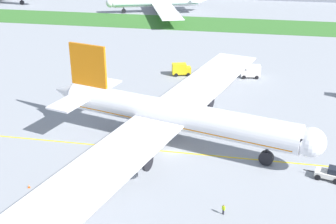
{
  "coord_description": "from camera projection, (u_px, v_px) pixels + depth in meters",
  "views": [
    {
      "loc": [
        12.02,
        -65.2,
        36.91
      ],
      "look_at": [
        -2.06,
        9.06,
        3.47
      ],
      "focal_mm": 47.18,
      "sensor_mm": 36.0,
      "label": 1
    }
  ],
  "objects": [
    {
      "name": "service_truck_catering_van",
      "position": [
        181.0,
        69.0,
        111.8
      ],
      "size": [
        5.06,
        3.36,
        3.1
      ],
      "color": "yellow",
      "rests_on": "ground"
    },
    {
      "name": "ground_crew_marshaller_front",
      "position": [
        151.0,
        135.0,
        79.3
      ],
      "size": [
        0.52,
        0.44,
        1.69
      ],
      "color": "black",
      "rests_on": "ground"
    },
    {
      "name": "service_truck_baggage_loader",
      "position": [
        251.0,
        71.0,
        110.16
      ],
      "size": [
        5.09,
        3.16,
        3.22
      ],
      "color": "white",
      "rests_on": "ground"
    },
    {
      "name": "pushback_tug",
      "position": [
        329.0,
        173.0,
        67.58
      ],
      "size": [
        5.73,
        3.37,
        2.1
      ],
      "color": "white",
      "rests_on": "ground"
    },
    {
      "name": "airliner_foreground",
      "position": [
        172.0,
        115.0,
        76.61
      ],
      "size": [
        50.12,
        81.29,
        15.98
      ],
      "color": "white",
      "rests_on": "ground"
    },
    {
      "name": "traffic_cone_starboard_wing",
      "position": [
        53.0,
        198.0,
        62.88
      ],
      "size": [
        0.36,
        0.36,
        0.58
      ],
      "color": "#F2590C",
      "rests_on": "ground"
    },
    {
      "name": "ground_crew_wingwalker_port",
      "position": [
        223.0,
        209.0,
        59.45
      ],
      "size": [
        0.46,
        0.44,
        1.55
      ],
      "color": "black",
      "rests_on": "ground"
    },
    {
      "name": "apron_taxi_line",
      "position": [
        170.0,
        152.0,
        75.77
      ],
      "size": [
        280.0,
        0.36,
        0.01
      ],
      "primitive_type": "cube",
      "color": "yellow",
      "rests_on": "ground"
    },
    {
      "name": "parked_airliner_far_right",
      "position": [
        158.0,
        2.0,
        185.2
      ],
      "size": [
        41.37,
        67.98,
        12.58
      ],
      "color": "white",
      "rests_on": "ground"
    },
    {
      "name": "grass_median_strip",
      "position": [
        219.0,
        24.0,
        165.62
      ],
      "size": [
        320.0,
        24.0,
        0.1
      ],
      "primitive_type": "cube",
      "color": "#38722D",
      "rests_on": "ground"
    },
    {
      "name": "traffic_cone_port_wing",
      "position": [
        29.0,
        186.0,
        65.61
      ],
      "size": [
        0.36,
        0.36,
        0.58
      ],
      "color": "#F2590C",
      "rests_on": "ground"
    },
    {
      "name": "traffic_cone_near_nose",
      "position": [
        38.0,
        195.0,
        63.56
      ],
      "size": [
        0.36,
        0.36,
        0.58
      ],
      "color": "#F2590C",
      "rests_on": "ground"
    },
    {
      "name": "ground_plane",
      "position": [
        170.0,
        152.0,
        75.57
      ],
      "size": [
        600.0,
        600.0,
        0.0
      ],
      "primitive_type": "plane",
      "color": "#9399A0",
      "rests_on": "ground"
    }
  ]
}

